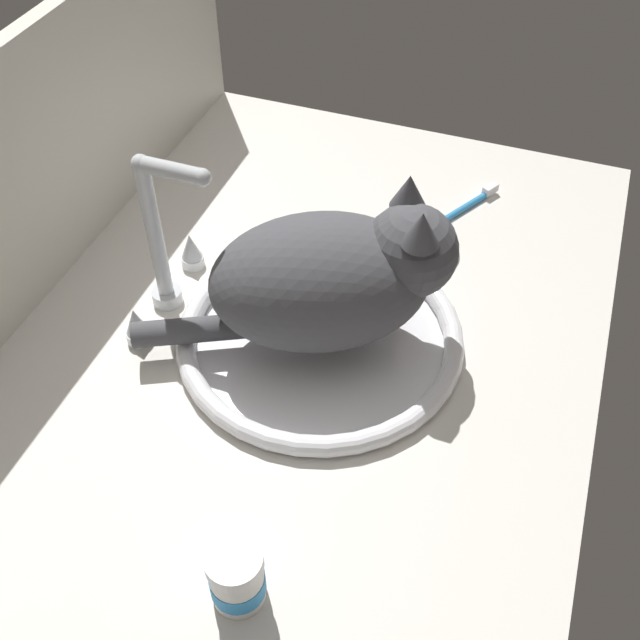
{
  "coord_description": "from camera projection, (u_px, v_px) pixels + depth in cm",
  "views": [
    {
      "loc": [
        -57.4,
        -23.59,
        74.57
      ],
      "look_at": [
        3.44,
        -1.56,
        7.0
      ],
      "focal_mm": 42.64,
      "sensor_mm": 36.0,
      "label": 1
    }
  ],
  "objects": [
    {
      "name": "countertop",
      "position": [
        299.0,
        366.0,
        0.96
      ],
      "size": [
        111.26,
        72.0,
        3.0
      ],
      "primitive_type": "cube",
      "color": "silver",
      "rests_on": "ground"
    },
    {
      "name": "backsplash_wall",
      "position": [
        12.0,
        201.0,
        0.93
      ],
      "size": [
        111.26,
        2.4,
        35.4
      ],
      "primitive_type": "cube",
      "color": "silver",
      "rests_on": "ground"
    },
    {
      "name": "sink_basin",
      "position": [
        320.0,
        336.0,
        0.96
      ],
      "size": [
        36.15,
        36.15,
        2.54
      ],
      "color": "white",
      "rests_on": "countertop"
    },
    {
      "name": "faucet",
      "position": [
        163.0,
        251.0,
        0.95
      ],
      "size": [
        18.34,
        10.77,
        23.01
      ],
      "color": "silver",
      "rests_on": "countertop"
    },
    {
      "name": "cat",
      "position": [
        338.0,
        277.0,
        0.89
      ],
      "size": [
        27.2,
        36.75,
        19.72
      ],
      "color": "#4C4C51",
      "rests_on": "sink_basin"
    },
    {
      "name": "pill_bottle",
      "position": [
        237.0,
        577.0,
        0.71
      ],
      "size": [
        5.48,
        5.48,
        7.71
      ],
      "color": "white",
      "rests_on": "countertop"
    },
    {
      "name": "toothbrush",
      "position": [
        462.0,
        208.0,
        1.14
      ],
      "size": [
        14.71,
        8.84,
        1.7
      ],
      "color": "#338CD1",
      "rests_on": "countertop"
    }
  ]
}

